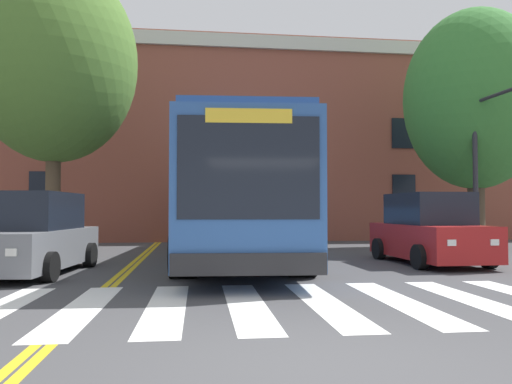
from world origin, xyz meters
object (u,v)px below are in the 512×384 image
Objects in this scene: car_black_behind_bus at (218,222)px; street_tree_curbside_large at (475,100)px; traffic_light_near_corner at (509,134)px; street_tree_curbside_small at (55,62)px; car_grey_near_lane at (31,236)px; city_bus at (238,197)px; car_red_far_lane at (429,231)px.

street_tree_curbside_large reaches higher than car_black_behind_bus.
street_tree_curbside_small reaches higher than traffic_light_near_corner.
car_grey_near_lane is 0.88× the size of car_black_behind_bus.
car_black_behind_bus is 11.93m from street_tree_curbside_large.
street_tree_curbside_small is (-5.53, 1.54, 4.18)m from city_bus.
car_grey_near_lane is 0.50× the size of street_tree_curbside_large.
city_bus is 2.89× the size of car_grey_near_lane.
traffic_light_near_corner is at bearing -106.46° from street_tree_curbside_large.
traffic_light_near_corner is at bearing 16.75° from car_red_far_lane.
city_bus is 5.60m from car_grey_near_lane.
street_tree_curbside_small reaches higher than car_red_far_lane.
car_red_far_lane is at bearing -64.52° from car_black_behind_bus.
car_red_far_lane is at bearing -19.34° from city_bus.
traffic_light_near_corner is (12.69, 1.83, 2.79)m from car_grey_near_lane.
car_black_behind_bus is at bearing 54.04° from street_tree_curbside_small.
car_red_far_lane is 0.47× the size of street_tree_curbside_large.
traffic_light_near_corner is 0.61× the size of street_tree_curbside_large.
car_black_behind_bus is at bearing 115.48° from car_red_far_lane.
car_grey_near_lane is 15.41m from street_tree_curbside_large.
traffic_light_near_corner reaches higher than car_black_behind_bus.
street_tree_curbside_large is at bearing 21.15° from car_grey_near_lane.
street_tree_curbside_large is at bearing 16.51° from city_bus.
street_tree_curbside_large is (3.96, 4.36, 4.58)m from car_red_far_lane.
car_black_behind_bus is (-0.16, 8.93, -0.94)m from city_bus.
city_bus is at bearing 173.86° from traffic_light_near_corner.
street_tree_curbside_large is (13.72, 5.31, 4.60)m from car_grey_near_lane.
street_tree_curbside_large reaches higher than car_grey_near_lane.
traffic_light_near_corner is at bearing -50.66° from car_black_behind_bus.
car_black_behind_bus is 0.54× the size of street_tree_curbside_small.
car_black_behind_bus is 10.48m from street_tree_curbside_small.
city_bus is at bearing -163.49° from street_tree_curbside_large.
street_tree_curbside_large reaches higher than car_red_far_lane.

